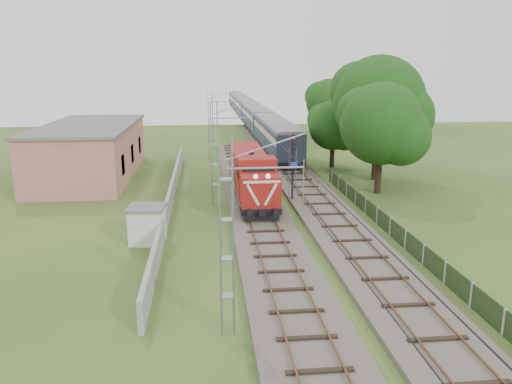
{
  "coord_description": "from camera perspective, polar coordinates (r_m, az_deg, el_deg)",
  "views": [
    {
      "loc": [
        -3.76,
        -26.46,
        10.46
      ],
      "look_at": [
        -0.31,
        6.75,
        2.2
      ],
      "focal_mm": 35.0,
      "sensor_mm": 36.0,
      "label": 1
    }
  ],
  "objects": [
    {
      "name": "ground",
      "position": [
        28.7,
        2.03,
        -7.49
      ],
      "size": [
        140.0,
        140.0,
        0.0
      ],
      "primitive_type": "plane",
      "color": "#30511E",
      "rests_on": "ground"
    },
    {
      "name": "locomotive",
      "position": [
        41.19,
        -0.57,
        2.2
      ],
      "size": [
        2.79,
        15.9,
        4.04
      ],
      "color": "black",
      "rests_on": "ground"
    },
    {
      "name": "relay_hut",
      "position": [
        31.46,
        -12.33,
        -3.62
      ],
      "size": [
        2.49,
        2.49,
        2.31
      ],
      "color": "silver",
      "rests_on": "ground"
    },
    {
      "name": "tree_a",
      "position": [
        43.53,
        14.24,
        7.47
      ],
      "size": [
        7.3,
        6.96,
        9.47
      ],
      "color": "#311D14",
      "rests_on": "ground"
    },
    {
      "name": "tree_d",
      "position": [
        74.66,
        8.41,
        10.08
      ],
      "size": [
        7.03,
        6.7,
        9.12
      ],
      "color": "#311D14",
      "rests_on": "ground"
    },
    {
      "name": "boundary_wall",
      "position": [
        39.77,
        -9.7,
        -0.44
      ],
      "size": [
        0.25,
        40.0,
        1.5
      ],
      "primitive_type": "cube",
      "color": "#9E9E99",
      "rests_on": "ground"
    },
    {
      "name": "catenary",
      "position": [
        39.0,
        -4.67,
        4.38
      ],
      "size": [
        3.31,
        70.0,
        8.0
      ],
      "color": "gray",
      "rests_on": "ground"
    },
    {
      "name": "track_main",
      "position": [
        35.21,
        0.46,
        -3.08
      ],
      "size": [
        4.2,
        70.0,
        0.45
      ],
      "color": "#6B6054",
      "rests_on": "ground"
    },
    {
      "name": "station_building",
      "position": [
        52.29,
        -18.33,
        4.58
      ],
      "size": [
        8.4,
        20.4,
        5.22
      ],
      "color": "tan",
      "rests_on": "ground"
    },
    {
      "name": "fence",
      "position": [
        33.22,
        15.13,
        -3.87
      ],
      "size": [
        0.12,
        32.0,
        1.2
      ],
      "color": "black",
      "rests_on": "ground"
    },
    {
      "name": "track_side",
      "position": [
        48.39,
        4.64,
        1.58
      ],
      "size": [
        4.2,
        80.0,
        0.45
      ],
      "color": "#6B6054",
      "rests_on": "ground"
    },
    {
      "name": "tree_c",
      "position": [
        54.59,
        8.88,
        7.46
      ],
      "size": [
        5.57,
        5.3,
        7.22
      ],
      "color": "#311D14",
      "rests_on": "ground"
    },
    {
      "name": "signal_post",
      "position": [
        39.31,
        4.27,
        4.12
      ],
      "size": [
        0.61,
        0.48,
        5.55
      ],
      "color": "black",
      "rests_on": "ground"
    },
    {
      "name": "tree_b",
      "position": [
        48.96,
        13.98,
        9.85
      ],
      "size": [
        9.09,
        8.66,
        11.78
      ],
      "color": "#311D14",
      "rests_on": "ground"
    },
    {
      "name": "coach_rake",
      "position": [
        97.22,
        -0.75,
        9.26
      ],
      "size": [
        3.16,
        94.21,
        3.65
      ],
      "color": "black",
      "rests_on": "ground"
    }
  ]
}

